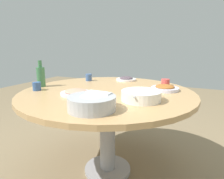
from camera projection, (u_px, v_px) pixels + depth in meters
ground at (108, 170)px, 1.70m from camera, size 8.00×8.00×0.00m
round_dining_table at (107, 103)px, 1.56m from camera, size 1.37×1.37×0.72m
rice_bowl at (92, 103)px, 1.07m from camera, size 0.27×0.27×0.09m
soup_bowl at (141, 96)px, 1.25m from camera, size 0.26×0.29×0.07m
dish_eggplant at (126, 79)px, 1.98m from camera, size 0.20×0.20×0.04m
dish_stirfry at (165, 88)px, 1.54m from camera, size 0.22×0.22×0.05m
dish_shrimp at (76, 92)px, 1.41m from camera, size 0.22×0.22×0.04m
green_bottle at (41, 76)px, 1.67m from camera, size 0.07×0.07×0.23m
tea_cup_near at (165, 82)px, 1.72m from camera, size 0.07×0.07×0.06m
tea_cup_far at (37, 86)px, 1.54m from camera, size 0.07×0.07×0.07m
tea_cup_side at (89, 77)px, 1.96m from camera, size 0.06×0.06×0.07m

